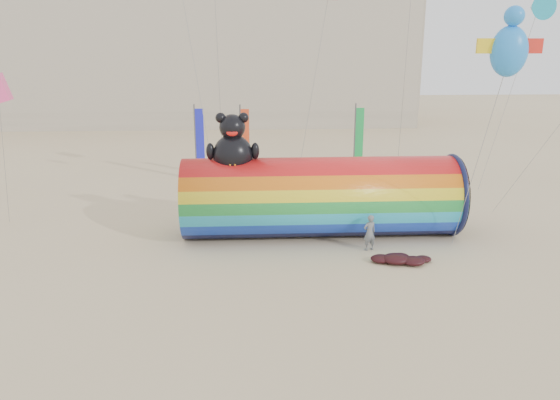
{
  "coord_description": "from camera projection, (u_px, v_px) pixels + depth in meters",
  "views": [
    {
      "loc": [
        -0.79,
        -21.49,
        8.95
      ],
      "look_at": [
        0.5,
        1.5,
        2.4
      ],
      "focal_mm": 35.0,
      "sensor_mm": 36.0,
      "label": 1
    }
  ],
  "objects": [
    {
      "name": "ground",
      "position": [
        270.0,
        264.0,
        23.13
      ],
      "size": [
        160.0,
        160.0,
        0.0
      ],
      "primitive_type": "plane",
      "color": "#CCB58C",
      "rests_on": "ground"
    },
    {
      "name": "kite_handler",
      "position": [
        370.0,
        233.0,
        24.49
      ],
      "size": [
        0.71,
        0.58,
        1.67
      ],
      "primitive_type": "imported",
      "rotation": [
        0.0,
        0.0,
        3.49
      ],
      "color": "slate",
      "rests_on": "ground"
    },
    {
      "name": "windsock_assembly",
      "position": [
        320.0,
        195.0,
        26.22
      ],
      "size": [
        13.18,
        4.02,
        6.08
      ],
      "color": "red",
      "rests_on": "ground"
    },
    {
      "name": "hotel_building",
      "position": [
        152.0,
        33.0,
        63.79
      ],
      "size": [
        60.4,
        15.4,
        20.6
      ],
      "color": "#B7AD99",
      "rests_on": "ground"
    },
    {
      "name": "fabric_bundle",
      "position": [
        400.0,
        259.0,
        23.23
      ],
      "size": [
        2.62,
        1.35,
        0.41
      ],
      "color": "#3E0B10",
      "rests_on": "ground"
    },
    {
      "name": "festival_banners",
      "position": [
        267.0,
        142.0,
        36.81
      ],
      "size": [
        11.44,
        0.53,
        5.2
      ],
      "color": "#59595E",
      "rests_on": "ground"
    }
  ]
}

